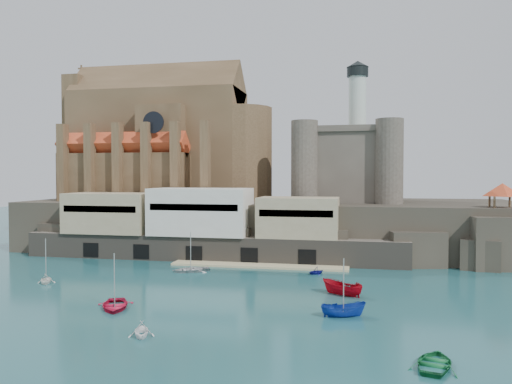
{
  "coord_description": "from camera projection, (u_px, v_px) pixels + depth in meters",
  "views": [
    {
      "loc": [
        18.52,
        -64.03,
        15.52
      ],
      "look_at": [
        -1.42,
        32.0,
        12.1
      ],
      "focal_mm": 35.0,
      "sensor_mm": 36.0,
      "label": 1
    }
  ],
  "objects": [
    {
      "name": "ground",
      "position": [
        218.0,
        290.0,
        66.95
      ],
      "size": [
        300.0,
        300.0,
        0.0
      ],
      "primitive_type": "plane",
      "color": "#184A50",
      "rests_on": "ground"
    },
    {
      "name": "promontory",
      "position": [
        269.0,
        225.0,
        105.35
      ],
      "size": [
        100.0,
        36.0,
        10.0
      ],
      "color": "#29241E",
      "rests_on": "ground"
    },
    {
      "name": "quay",
      "position": [
        199.0,
        226.0,
        91.39
      ],
      "size": [
        70.0,
        12.0,
        13.05
      ],
      "color": "#625A4F",
      "rests_on": "ground"
    },
    {
      "name": "church",
      "position": [
        166.0,
        145.0,
        112.04
      ],
      "size": [
        47.0,
        25.93,
        30.51
      ],
      "color": "brown",
      "rests_on": "promontory"
    },
    {
      "name": "castle_keep",
      "position": [
        347.0,
        161.0,
        103.24
      ],
      "size": [
        21.2,
        21.2,
        29.3
      ],
      "color": "#4B443B",
      "rests_on": "promontory"
    },
    {
      "name": "rock_outcrop",
      "position": [
        502.0,
        243.0,
        83.57
      ],
      "size": [
        14.5,
        10.5,
        8.7
      ],
      "color": "#29241E",
      "rests_on": "ground"
    },
    {
      "name": "pavilion",
      "position": [
        502.0,
        191.0,
        83.42
      ],
      "size": [
        6.4,
        6.4,
        5.4
      ],
      "color": "brown",
      "rests_on": "rock_outcrop"
    },
    {
      "name": "boat_0",
      "position": [
        115.0,
        308.0,
        57.92
      ],
      "size": [
        4.58,
        2.95,
        6.21
      ],
      "primitive_type": "imported",
      "rotation": [
        0.0,
        0.0,
        0.41
      ],
      "color": "#BD1235",
      "rests_on": "ground"
    },
    {
      "name": "boat_1",
      "position": [
        141.0,
        336.0,
        47.9
      ],
      "size": [
        3.39,
        2.8,
        3.38
      ],
      "primitive_type": "imported",
      "rotation": [
        0.0,
        0.0,
        0.41
      ],
      "color": "white",
      "rests_on": "ground"
    },
    {
      "name": "boat_2",
      "position": [
        343.0,
        317.0,
        54.49
      ],
      "size": [
        2.4,
        2.37,
        5.02
      ],
      "primitive_type": "imported",
      "rotation": [
        0.0,
        0.0,
        1.86
      ],
      "color": "#13379F",
      "rests_on": "ground"
    },
    {
      "name": "boat_3",
      "position": [
        435.0,
        366.0,
        40.42
      ],
      "size": [
        4.19,
        2.13,
        5.64
      ],
      "primitive_type": "imported",
      "rotation": [
        0.0,
        0.0,
        2.89
      ],
      "color": "#156A36",
      "rests_on": "ground"
    },
    {
      "name": "boat_4",
      "position": [
        46.0,
        283.0,
        71.26
      ],
      "size": [
        3.32,
        2.66,
        3.34
      ],
      "primitive_type": "imported",
      "rotation": [
        0.0,
        0.0,
        3.5
      ],
      "color": "white",
      "rests_on": "ground"
    },
    {
      "name": "boat_5",
      "position": [
        342.0,
        295.0,
        64.19
      ],
      "size": [
        2.97,
        2.94,
        5.74
      ],
      "primitive_type": "imported",
      "rotation": [
        0.0,
        0.0,
        4.23
      ],
      "color": "#A70413",
      "rests_on": "ground"
    },
    {
      "name": "boat_6",
      "position": [
        191.0,
        271.0,
        79.83
      ],
      "size": [
        3.43,
        4.23,
        5.98
      ],
      "primitive_type": "imported",
      "rotation": [
        0.0,
        0.0,
        5.31
      ],
      "color": "silver",
      "rests_on": "ground"
    },
    {
      "name": "boat_7",
      "position": [
        316.0,
        274.0,
        77.87
      ],
      "size": [
        2.81,
        2.78,
        2.84
      ],
      "primitive_type": "imported",
      "rotation": [
        0.0,
        0.0,
        5.52
      ],
      "color": "navy",
      "rests_on": "ground"
    }
  ]
}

